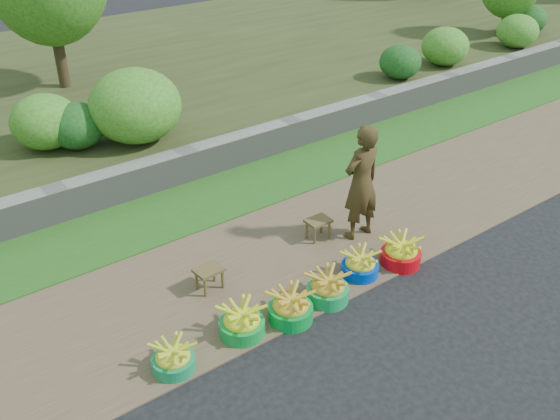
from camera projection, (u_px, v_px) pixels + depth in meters
ground_plane at (349, 300)px, 7.84m from camera, size 120.00×120.00×0.00m
dirt_shoulder at (289, 255)px, 8.70m from camera, size 80.00×2.50×0.02m
grass_verge at (214, 198)px, 10.08m from camera, size 80.00×1.50×0.04m
retaining_wall at (187, 165)px, 10.53m from camera, size 80.00×0.35×0.55m
earth_bank at (79, 88)px, 13.93m from camera, size 80.00×10.00×0.50m
basin_a at (173, 359)px, 6.73m from camera, size 0.48×0.48×0.36m
basin_b at (242, 322)px, 7.21m from camera, size 0.54×0.54×0.40m
basin_c at (291, 307)px, 7.44m from camera, size 0.55×0.55×0.41m
basin_d at (328, 288)px, 7.76m from camera, size 0.54×0.54×0.40m
basin_e at (360, 265)px, 8.21m from camera, size 0.50×0.50×0.37m
basin_f at (401, 252)px, 8.44m from camera, size 0.55×0.55×0.41m
stool_left at (209, 273)px, 7.89m from camera, size 0.38×0.30×0.31m
stool_right at (318, 223)px, 8.93m from camera, size 0.36×0.27×0.31m
vendor_woman at (361, 183)px, 8.69m from camera, size 0.63×0.42×1.72m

